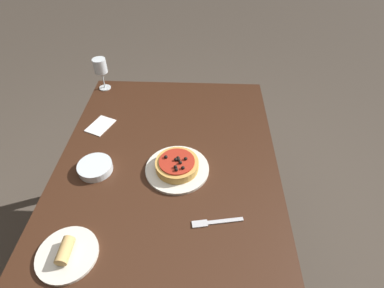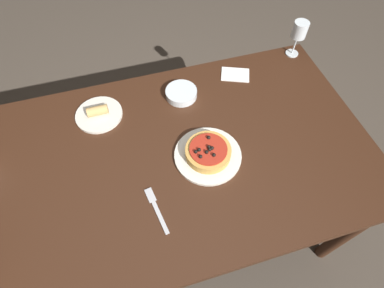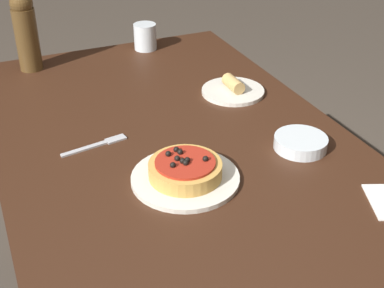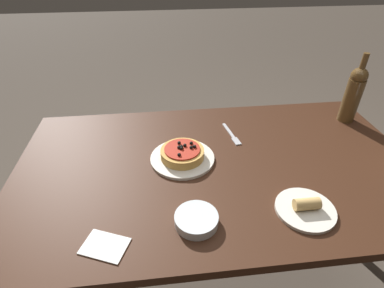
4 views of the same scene
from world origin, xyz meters
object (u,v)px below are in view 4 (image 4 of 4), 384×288
object	(u,v)px
dining_table	(216,180)
side_plate	(306,208)
dinner_plate	(182,158)
wine_bottle	(353,93)
side_bowl	(196,220)
pizza	(182,153)
fork	(232,135)

from	to	relation	value
dining_table	side_plate	distance (m)	0.38
dinner_plate	wine_bottle	world-z (taller)	wine_bottle
wine_bottle	side_plate	bearing A→B (deg)	-129.19
wine_bottle	side_bowl	distance (m)	0.98
dining_table	pizza	size ratio (longest dim) A/B	9.12
pizza	side_bowl	distance (m)	0.33
fork	side_plate	bearing A→B (deg)	6.74
side_plate	side_bowl	bearing A→B (deg)	-178.46
wine_bottle	fork	world-z (taller)	wine_bottle
side_bowl	dining_table	bearing A→B (deg)	67.29
dining_table	wine_bottle	bearing A→B (deg)	21.40
dining_table	pizza	bearing A→B (deg)	161.52
wine_bottle	side_plate	size ratio (longest dim) A/B	1.69
dining_table	side_bowl	world-z (taller)	side_bowl
pizza	dinner_plate	bearing A→B (deg)	-159.20
side_bowl	side_plate	bearing A→B (deg)	1.54
pizza	wine_bottle	bearing A→B (deg)	15.29
side_bowl	fork	xyz separation A→B (m)	(0.22, 0.47, -0.01)
dining_table	fork	size ratio (longest dim) A/B	8.72
dining_table	fork	distance (m)	0.23
fork	side_plate	size ratio (longest dim) A/B	0.93
dinner_plate	pizza	distance (m)	0.03
dining_table	fork	bearing A→B (deg)	61.65
pizza	fork	world-z (taller)	pizza
side_bowl	pizza	bearing A→B (deg)	92.49
wine_bottle	side_bowl	bearing A→B (deg)	-145.46
dinner_plate	side_plate	bearing A→B (deg)	-40.44
fork	side_plate	world-z (taller)	side_plate
pizza	dining_table	bearing A→B (deg)	-18.48
dinner_plate	wine_bottle	xyz separation A→B (m)	(0.81, 0.22, 0.13)
dining_table	pizza	distance (m)	0.18
fork	dining_table	bearing A→B (deg)	-38.11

